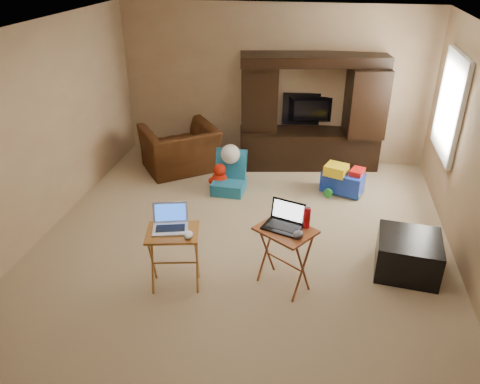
% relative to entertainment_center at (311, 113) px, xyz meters
% --- Properties ---
extents(floor, '(5.50, 5.50, 0.00)m').
position_rel_entertainment_center_xyz_m(floor, '(-0.65, -2.44, -0.91)').
color(floor, tan).
rests_on(floor, ground).
extents(ceiling, '(5.50, 5.50, 0.00)m').
position_rel_entertainment_center_xyz_m(ceiling, '(-0.65, -2.44, 1.59)').
color(ceiling, silver).
rests_on(ceiling, ground).
extents(wall_back, '(5.00, 0.00, 5.00)m').
position_rel_entertainment_center_xyz_m(wall_back, '(-0.65, 0.31, 0.34)').
color(wall_back, tan).
rests_on(wall_back, ground).
extents(wall_front, '(5.00, 0.00, 5.00)m').
position_rel_entertainment_center_xyz_m(wall_front, '(-0.65, -5.19, 0.34)').
color(wall_front, tan).
rests_on(wall_front, ground).
extents(wall_left, '(0.00, 5.50, 5.50)m').
position_rel_entertainment_center_xyz_m(wall_left, '(-3.15, -2.44, 0.34)').
color(wall_left, tan).
rests_on(wall_left, ground).
extents(window_pane, '(0.00, 1.20, 1.20)m').
position_rel_entertainment_center_xyz_m(window_pane, '(1.83, -0.89, 0.49)').
color(window_pane, white).
rests_on(window_pane, ground).
extents(window_frame, '(0.06, 1.14, 1.34)m').
position_rel_entertainment_center_xyz_m(window_frame, '(1.81, -0.89, 0.49)').
color(window_frame, white).
rests_on(window_frame, ground).
extents(entertainment_center, '(2.28, 0.94, 1.81)m').
position_rel_entertainment_center_xyz_m(entertainment_center, '(0.00, 0.00, 0.00)').
color(entertainment_center, black).
rests_on(entertainment_center, floor).
extents(television, '(0.93, 0.24, 0.53)m').
position_rel_entertainment_center_xyz_m(television, '(0.00, 0.22, -0.04)').
color(television, black).
rests_on(television, entertainment_center).
extents(recliner, '(1.47, 1.44, 0.72)m').
position_rel_entertainment_center_xyz_m(recliner, '(-2.01, -0.55, -0.55)').
color(recliner, '#44230E').
rests_on(recliner, floor).
extents(child_rocker, '(0.47, 0.54, 0.61)m').
position_rel_entertainment_center_xyz_m(child_rocker, '(-1.09, -1.17, -0.60)').
color(child_rocker, '#19648B').
rests_on(child_rocker, floor).
extents(plush_toy, '(0.36, 0.30, 0.40)m').
position_rel_entertainment_center_xyz_m(plush_toy, '(-1.24, -1.07, -0.71)').
color(plush_toy, red).
rests_on(plush_toy, floor).
extents(push_toy, '(0.71, 0.61, 0.45)m').
position_rel_entertainment_center_xyz_m(push_toy, '(0.56, -0.90, -0.68)').
color(push_toy, '#1737BC').
rests_on(push_toy, floor).
extents(ottoman, '(0.73, 0.73, 0.43)m').
position_rel_entertainment_center_xyz_m(ottoman, '(1.25, -2.68, -0.69)').
color(ottoman, black).
rests_on(ottoman, floor).
extents(tray_table_left, '(0.60, 0.52, 0.68)m').
position_rel_entertainment_center_xyz_m(tray_table_left, '(-1.20, -3.40, -0.56)').
color(tray_table_left, '#A46927').
rests_on(tray_table_left, floor).
extents(tray_table_right, '(0.70, 0.67, 0.71)m').
position_rel_entertainment_center_xyz_m(tray_table_right, '(-0.08, -3.18, -0.55)').
color(tray_table_right, brown).
rests_on(tray_table_right, floor).
extents(laptop_left, '(0.42, 0.38, 0.24)m').
position_rel_entertainment_center_xyz_m(laptop_left, '(-1.23, -3.37, -0.10)').
color(laptop_left, silver).
rests_on(laptop_left, tray_table_left).
extents(laptop_right, '(0.45, 0.40, 0.24)m').
position_rel_entertainment_center_xyz_m(laptop_right, '(-0.12, -3.16, -0.08)').
color(laptop_right, black).
rests_on(laptop_right, tray_table_right).
extents(mouse_left, '(0.12, 0.16, 0.06)m').
position_rel_entertainment_center_xyz_m(mouse_left, '(-1.01, -3.47, -0.19)').
color(mouse_left, white).
rests_on(mouse_left, tray_table_left).
extents(mouse_right, '(0.14, 0.17, 0.06)m').
position_rel_entertainment_center_xyz_m(mouse_right, '(0.05, -3.30, -0.17)').
color(mouse_right, '#3E3E43').
rests_on(mouse_right, tray_table_right).
extents(water_bottle, '(0.07, 0.07, 0.22)m').
position_rel_entertainment_center_xyz_m(water_bottle, '(0.12, -3.10, -0.09)').
color(water_bottle, red).
rests_on(water_bottle, tray_table_right).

